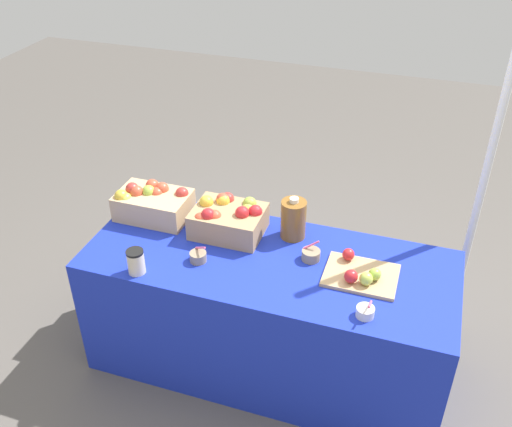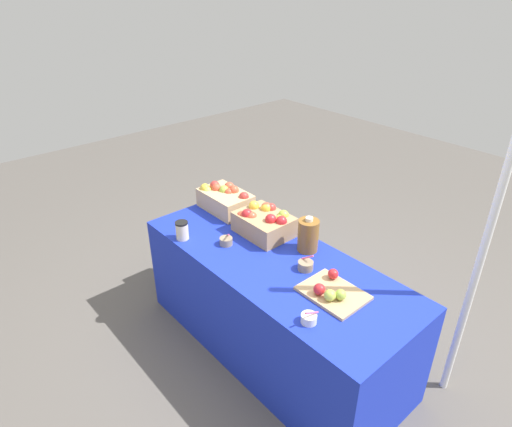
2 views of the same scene
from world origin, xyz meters
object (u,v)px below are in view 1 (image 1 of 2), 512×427
at_px(apple_crate_middle, 228,218).
at_px(coffee_cup, 136,262).
at_px(cutting_board_front, 360,274).
at_px(sample_bowl_far, 365,312).
at_px(sample_bowl_mid, 198,257).
at_px(cider_jug, 293,219).
at_px(sample_bowl_near, 311,255).
at_px(apple_crate_left, 152,202).
at_px(tent_pole, 485,178).

bearing_deg(apple_crate_middle, coffee_cup, -123.25).
xyz_separation_m(cutting_board_front, sample_bowl_far, (0.07, -0.26, 0.00)).
bearing_deg(sample_bowl_mid, cutting_board_front, 8.87).
bearing_deg(cider_jug, sample_bowl_near, -49.88).
bearing_deg(coffee_cup, cider_jug, 39.69).
distance_m(apple_crate_left, sample_bowl_mid, 0.51).
xyz_separation_m(sample_bowl_far, tent_pole, (0.44, 0.85, 0.31)).
xyz_separation_m(coffee_cup, tent_pole, (1.56, 0.89, 0.27)).
bearing_deg(sample_bowl_near, cutting_board_front, -14.37).
distance_m(sample_bowl_mid, coffee_cup, 0.31).
height_order(sample_bowl_near, coffee_cup, coffee_cup).
bearing_deg(tent_pole, apple_crate_middle, -161.35).
height_order(sample_bowl_near, sample_bowl_mid, sample_bowl_near).
bearing_deg(cutting_board_front, sample_bowl_mid, -171.13).
height_order(cider_jug, tent_pole, tent_pole).
bearing_deg(apple_crate_middle, sample_bowl_mid, -100.68).
bearing_deg(apple_crate_middle, tent_pole, 18.65).
xyz_separation_m(apple_crate_middle, cutting_board_front, (0.75, -0.16, -0.06)).
bearing_deg(cutting_board_front, sample_bowl_far, -75.53).
bearing_deg(sample_bowl_far, sample_bowl_near, 135.36).
xyz_separation_m(cutting_board_front, cider_jug, (-0.41, 0.24, 0.08)).
xyz_separation_m(apple_crate_left, apple_crate_middle, (0.46, -0.01, -0.00)).
relative_size(sample_bowl_mid, cider_jug, 0.43).
bearing_deg(sample_bowl_near, apple_crate_middle, 168.70).
bearing_deg(tent_pole, cutting_board_front, -130.87).
xyz_separation_m(sample_bowl_near, cider_jug, (-0.14, 0.17, 0.08)).
height_order(cutting_board_front, coffee_cup, coffee_cup).
bearing_deg(apple_crate_left, sample_bowl_near, -6.53).
distance_m(coffee_cup, tent_pole, 1.82).
height_order(sample_bowl_near, sample_bowl_far, sample_bowl_near).
relative_size(apple_crate_left, sample_bowl_near, 3.85).
bearing_deg(apple_crate_left, sample_bowl_mid, -36.51).
relative_size(sample_bowl_near, coffee_cup, 0.81).
distance_m(apple_crate_middle, cider_jug, 0.35).
bearing_deg(sample_bowl_near, coffee_cup, -154.86).
xyz_separation_m(apple_crate_middle, sample_bowl_mid, (-0.05, -0.29, -0.06)).
distance_m(cutting_board_front, sample_bowl_mid, 0.81).
bearing_deg(sample_bowl_far, cutting_board_front, 104.47).
xyz_separation_m(cutting_board_front, tent_pole, (0.51, 0.59, 0.31)).
height_order(apple_crate_left, sample_bowl_mid, apple_crate_left).
bearing_deg(coffee_cup, cutting_board_front, 16.05).
bearing_deg(coffee_cup, apple_crate_left, 107.89).
height_order(sample_bowl_near, tent_pole, tent_pole).
relative_size(apple_crate_middle, sample_bowl_near, 3.61).
bearing_deg(apple_crate_left, tent_pole, 13.51).
relative_size(apple_crate_middle, sample_bowl_mid, 3.64).
relative_size(apple_crate_left, cutting_board_front, 1.13).
distance_m(cider_jug, tent_pole, 1.00).
bearing_deg(sample_bowl_near, tent_pole, 33.96).
distance_m(sample_bowl_far, tent_pole, 1.00).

